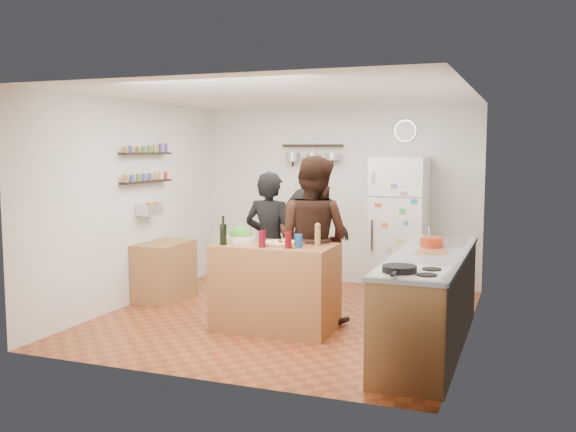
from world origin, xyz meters
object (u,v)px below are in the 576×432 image
at_px(counter_run, 429,302).
at_px(fridge, 399,225).
at_px(wine_bottle, 223,234).
at_px(person_center, 313,239).
at_px(salt_canister, 298,241).
at_px(salad_bowl, 241,239).
at_px(prep_island, 276,287).
at_px(person_back, 312,233).
at_px(person_left, 270,243).
at_px(wall_clock, 405,131).
at_px(side_table, 165,271).
at_px(skillet, 399,269).
at_px(pepper_mill, 318,237).
at_px(red_bowl, 432,242).

bearing_deg(counter_run, fridge, 108.06).
height_order(wine_bottle, person_center, person_center).
height_order(salt_canister, counter_run, salt_canister).
height_order(salad_bowl, person_center, person_center).
xyz_separation_m(prep_island, person_back, (0.02, 1.13, 0.44)).
xyz_separation_m(person_left, wall_clock, (1.16, 2.02, 1.32)).
relative_size(salt_canister, side_table, 0.17).
relative_size(counter_run, skillet, 9.39).
height_order(prep_island, person_left, person_left).
distance_m(wall_clock, side_table, 3.70).
distance_m(pepper_mill, salt_canister, 0.23).
bearing_deg(prep_island, person_left, 118.23).
xyz_separation_m(prep_island, pepper_mill, (0.45, 0.05, 0.55)).
distance_m(person_left, person_center, 0.57).
xyz_separation_m(salt_canister, side_table, (-2.12, 0.86, -0.61)).
bearing_deg(salad_bowl, red_bowl, 7.97).
xyz_separation_m(wine_bottle, skillet, (2.02, -0.88, -0.07)).
distance_m(salad_bowl, counter_run, 2.11).
bearing_deg(counter_run, person_left, 162.18).
xyz_separation_m(prep_island, red_bowl, (1.57, 0.33, 0.51)).
bearing_deg(wine_bottle, fridge, 60.66).
height_order(person_back, wall_clock, wall_clock).
bearing_deg(fridge, wall_clock, 90.00).
relative_size(salad_bowl, salt_canister, 2.33).
relative_size(salt_canister, person_center, 0.07).
bearing_deg(person_center, salad_bowl, 41.28).
relative_size(person_left, person_center, 0.90).
distance_m(person_center, counter_run, 1.52).
relative_size(prep_island, person_left, 0.75).
bearing_deg(salt_canister, prep_island, 158.20).
bearing_deg(wine_bottle, prep_island, 23.75).
relative_size(fridge, wall_clock, 6.00).
height_order(wine_bottle, person_left, person_left).
bearing_deg(side_table, red_bowl, -6.92).
height_order(red_bowl, fridge, fridge).
bearing_deg(person_left, red_bowl, 175.09).
distance_m(skillet, fridge, 3.38).
height_order(person_back, skillet, person_back).
height_order(prep_island, skillet, skillet).
xyz_separation_m(counter_run, wall_clock, (-0.75, 2.63, 1.70)).
bearing_deg(red_bowl, prep_island, -168.19).
bearing_deg(fridge, side_table, -151.13).
bearing_deg(pepper_mill, prep_island, -173.66).
bearing_deg(person_back, wine_bottle, 87.09).
xyz_separation_m(prep_island, side_table, (-1.82, 0.74, -0.09)).
xyz_separation_m(salt_canister, skillet, (1.22, -0.98, -0.03)).
height_order(wine_bottle, person_back, person_back).
relative_size(person_left, wall_clock, 5.52).
bearing_deg(side_table, person_left, -7.55).
height_order(counter_run, fridge, fridge).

